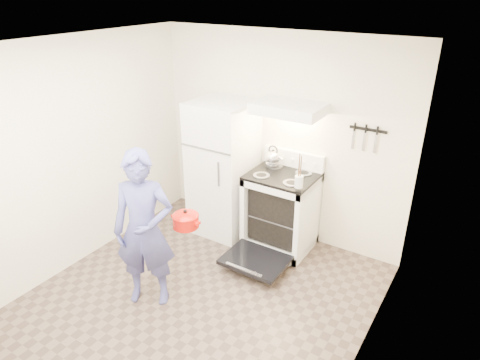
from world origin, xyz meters
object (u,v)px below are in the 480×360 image
Objects in this scene: stove_body at (281,212)px; tea_kettle at (273,157)px; refrigerator at (223,168)px; dutch_oven at (186,221)px; person at (144,230)px.

stove_body is 0.67m from tea_kettle.
stove_body is at bearing 1.77° from refrigerator.
refrigerator is 5.16× the size of dutch_oven.
refrigerator reaches higher than dutch_oven.
tea_kettle is at bearing 80.90° from dutch_oven.
person is at bearing -105.30° from tea_kettle.
person reaches higher than dutch_oven.
tea_kettle is 1.79m from person.
refrigerator is at bearing 66.41° from person.
tea_kettle reaches higher than stove_body.
dutch_oven is at bearing -108.72° from stove_body.
person is at bearing -113.02° from stove_body.
refrigerator is at bearing -178.23° from stove_body.
person is 0.41m from dutch_oven.
tea_kettle is (0.61, 0.16, 0.24)m from refrigerator.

